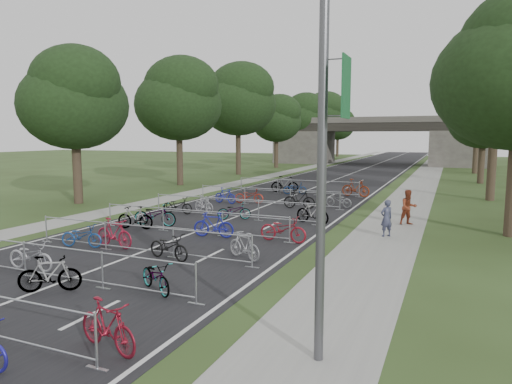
# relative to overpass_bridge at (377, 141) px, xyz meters

# --- Properties ---
(road) EXTENTS (11.00, 140.00, 0.01)m
(road) POSITION_rel_overpass_bridge_xyz_m (0.00, -15.00, -3.53)
(road) COLOR black
(road) RESTS_ON ground
(sidewalk_right) EXTENTS (3.00, 140.00, 0.01)m
(sidewalk_right) POSITION_rel_overpass_bridge_xyz_m (8.00, -15.00, -3.53)
(sidewalk_right) COLOR gray
(sidewalk_right) RESTS_ON ground
(sidewalk_left) EXTENTS (2.00, 140.00, 0.01)m
(sidewalk_left) POSITION_rel_overpass_bridge_xyz_m (-7.50, -15.00, -3.53)
(sidewalk_left) COLOR gray
(sidewalk_left) RESTS_ON ground
(lane_markings) EXTENTS (0.12, 140.00, 0.00)m
(lane_markings) POSITION_rel_overpass_bridge_xyz_m (0.00, -15.00, -3.53)
(lane_markings) COLOR silver
(lane_markings) RESTS_ON ground
(overpass_bridge) EXTENTS (31.00, 8.00, 7.05)m
(overpass_bridge) POSITION_rel_overpass_bridge_xyz_m (0.00, 0.00, 0.00)
(overpass_bridge) COLOR #46423E
(overpass_bridge) RESTS_ON ground
(lamppost) EXTENTS (0.61, 0.65, 8.21)m
(lamppost) POSITION_rel_overpass_bridge_xyz_m (8.33, -63.00, 0.75)
(lamppost) COLOR #4C4C51
(lamppost) RESTS_ON ground
(tree_left_0) EXTENTS (6.72, 6.72, 10.25)m
(tree_left_0) POSITION_rel_overpass_bridge_xyz_m (-11.39, -49.07, 2.96)
(tree_left_0) COLOR #33261C
(tree_left_0) RESTS_ON ground
(tree_left_1) EXTENTS (7.56, 7.56, 11.53)m
(tree_left_1) POSITION_rel_overpass_bridge_xyz_m (-11.39, -37.07, 3.77)
(tree_left_1) COLOR #33261C
(tree_left_1) RESTS_ON ground
(tree_right_1) EXTENTS (8.18, 8.18, 12.47)m
(tree_right_1) POSITION_rel_overpass_bridge_xyz_m (13.11, -37.07, 4.37)
(tree_right_1) COLOR #33261C
(tree_right_1) RESTS_ON ground
(tree_left_2) EXTENTS (8.40, 8.40, 12.81)m
(tree_left_2) POSITION_rel_overpass_bridge_xyz_m (-11.39, -25.07, 4.58)
(tree_left_2) COLOR #33261C
(tree_left_2) RESTS_ON ground
(tree_right_2) EXTENTS (6.16, 6.16, 9.39)m
(tree_right_2) POSITION_rel_overpass_bridge_xyz_m (13.11, -25.07, 2.41)
(tree_right_2) COLOR #33261C
(tree_right_2) RESTS_ON ground
(tree_left_3) EXTENTS (6.72, 6.72, 10.25)m
(tree_left_3) POSITION_rel_overpass_bridge_xyz_m (-11.39, -13.07, 2.96)
(tree_left_3) COLOR #33261C
(tree_left_3) RESTS_ON ground
(tree_right_3) EXTENTS (7.17, 7.17, 10.93)m
(tree_right_3) POSITION_rel_overpass_bridge_xyz_m (13.11, -13.07, 3.39)
(tree_right_3) COLOR #33261C
(tree_right_3) RESTS_ON ground
(tree_left_4) EXTENTS (7.56, 7.56, 11.53)m
(tree_left_4) POSITION_rel_overpass_bridge_xyz_m (-11.39, -1.07, 3.77)
(tree_left_4) COLOR #33261C
(tree_left_4) RESTS_ON ground
(tree_right_4) EXTENTS (8.18, 8.18, 12.47)m
(tree_right_4) POSITION_rel_overpass_bridge_xyz_m (13.11, -1.07, 4.37)
(tree_right_4) COLOR #33261C
(tree_right_4) RESTS_ON ground
(tree_left_5) EXTENTS (8.40, 8.40, 12.81)m
(tree_left_5) POSITION_rel_overpass_bridge_xyz_m (-11.39, 10.93, 4.58)
(tree_left_5) COLOR #33261C
(tree_left_5) RESTS_ON ground
(tree_right_5) EXTENTS (6.16, 6.16, 9.39)m
(tree_right_5) POSITION_rel_overpass_bridge_xyz_m (13.11, 10.93, 2.41)
(tree_right_5) COLOR #33261C
(tree_right_5) RESTS_ON ground
(tree_left_6) EXTENTS (6.72, 6.72, 10.25)m
(tree_left_6) POSITION_rel_overpass_bridge_xyz_m (-11.39, 22.93, 2.96)
(tree_left_6) COLOR #33261C
(tree_left_6) RESTS_ON ground
(tree_right_6) EXTENTS (7.17, 7.17, 10.93)m
(tree_right_6) POSITION_rel_overpass_bridge_xyz_m (13.11, 22.93, 3.39)
(tree_right_6) COLOR #33261C
(tree_right_6) RESTS_ON ground
(barrier_row_1) EXTENTS (9.70, 0.08, 1.10)m
(barrier_row_1) POSITION_rel_overpass_bridge_xyz_m (0.00, -61.40, -2.99)
(barrier_row_1) COLOR #A7AAAF
(barrier_row_1) RESTS_ON ground
(barrier_row_2) EXTENTS (9.70, 0.08, 1.10)m
(barrier_row_2) POSITION_rel_overpass_bridge_xyz_m (0.00, -57.80, -2.99)
(barrier_row_2) COLOR #A7AAAF
(barrier_row_2) RESTS_ON ground
(barrier_row_3) EXTENTS (9.70, 0.08, 1.10)m
(barrier_row_3) POSITION_rel_overpass_bridge_xyz_m (0.00, -54.00, -2.99)
(barrier_row_3) COLOR #A7AAAF
(barrier_row_3) RESTS_ON ground
(barrier_row_4) EXTENTS (9.70, 0.08, 1.10)m
(barrier_row_4) POSITION_rel_overpass_bridge_xyz_m (0.00, -50.00, -2.99)
(barrier_row_4) COLOR #A7AAAF
(barrier_row_4) RESTS_ON ground
(barrier_row_5) EXTENTS (9.70, 0.08, 1.10)m
(barrier_row_5) POSITION_rel_overpass_bridge_xyz_m (0.00, -45.00, -2.99)
(barrier_row_5) COLOR #A7AAAF
(barrier_row_5) RESTS_ON ground
(barrier_row_6) EXTENTS (9.70, 0.08, 1.10)m
(barrier_row_6) POSITION_rel_overpass_bridge_xyz_m (0.00, -39.00, -2.99)
(barrier_row_6) COLOR #A7AAAF
(barrier_row_6) RESTS_ON ground
(bike_3) EXTENTS (1.85, 0.92, 1.07)m
(bike_3) POSITION_rel_overpass_bridge_xyz_m (4.30, -64.35, -3.00)
(bike_3) COLOR maroon
(bike_3) RESTS_ON ground
(bike_5) EXTENTS (1.85, 0.68, 0.96)m
(bike_5) POSITION_rel_overpass_bridge_xyz_m (-1.85, -60.91, -3.05)
(bike_5) COLOR #A8A9B0
(bike_5) RESTS_ON ground
(bike_6) EXTENTS (1.70, 1.32, 1.03)m
(bike_6) POSITION_rel_overpass_bridge_xyz_m (0.38, -62.20, -3.02)
(bike_6) COLOR #A7AAAF
(bike_6) RESTS_ON ground
(bike_7) EXTENTS (1.75, 1.35, 0.88)m
(bike_7) POSITION_rel_overpass_bridge_xyz_m (3.09, -61.02, -3.09)
(bike_7) COLOR #A7AAAF
(bike_7) RESTS_ON ground
(bike_8) EXTENTS (1.80, 0.94, 0.90)m
(bike_8) POSITION_rel_overpass_bridge_xyz_m (-2.62, -57.91, -3.08)
(bike_8) COLOR navy
(bike_8) RESTS_ON ground
(bike_9) EXTENTS (1.97, 0.82, 1.15)m
(bike_9) POSITION_rel_overpass_bridge_xyz_m (-1.41, -57.45, -2.96)
(bike_9) COLOR maroon
(bike_9) RESTS_ON ground
(bike_10) EXTENTS (1.89, 0.98, 0.95)m
(bike_10) POSITION_rel_overpass_bridge_xyz_m (1.53, -58.07, -3.06)
(bike_10) COLOR black
(bike_10) RESTS_ON ground
(bike_11) EXTENTS (1.67, 1.13, 0.98)m
(bike_11) POSITION_rel_overpass_bridge_xyz_m (3.94, -56.98, -3.04)
(bike_11) COLOR #94959B
(bike_11) RESTS_ON ground
(bike_12) EXTENTS (1.85, 0.77, 1.08)m
(bike_12) POSITION_rel_overpass_bridge_xyz_m (-2.93, -54.22, -2.99)
(bike_12) COLOR #A7AAAF
(bike_12) RESTS_ON ground
(bike_13) EXTENTS (2.23, 1.18, 1.11)m
(bike_13) POSITION_rel_overpass_bridge_xyz_m (-2.48, -53.30, -2.98)
(bike_13) COLOR #A7AAAF
(bike_13) RESTS_ON ground
(bike_14) EXTENTS (1.88, 0.74, 1.10)m
(bike_14) POSITION_rel_overpass_bridge_xyz_m (1.28, -54.34, -2.99)
(bike_14) COLOR #1B1E95
(bike_14) RESTS_ON ground
(bike_15) EXTENTS (2.06, 0.83, 1.06)m
(bike_15) POSITION_rel_overpass_bridge_xyz_m (4.30, -53.95, -3.00)
(bike_15) COLOR maroon
(bike_15) RESTS_ON ground
(bike_16) EXTENTS (1.86, 0.79, 0.95)m
(bike_16) POSITION_rel_overpass_bridge_xyz_m (-3.41, -49.90, -3.06)
(bike_16) COLOR black
(bike_16) RESTS_ON ground
(bike_17) EXTENTS (1.70, 1.08, 0.99)m
(bike_17) POSITION_rel_overpass_bridge_xyz_m (-2.16, -49.15, -3.04)
(bike_17) COLOR #ACAAB2
(bike_17) RESTS_ON ground
(bike_18) EXTENTS (1.82, 1.29, 0.91)m
(bike_18) POSITION_rel_overpass_bridge_xyz_m (0.24, -50.21, -3.08)
(bike_18) COLOR #A7AAAF
(bike_18) RESTS_ON ground
(bike_19) EXTENTS (1.94, 1.05, 1.12)m
(bike_19) POSITION_rel_overpass_bridge_xyz_m (4.30, -49.69, -2.97)
(bike_19) COLOR #A7AAAF
(bike_19) RESTS_ON ground
(bike_20) EXTENTS (1.74, 0.80, 1.01)m
(bike_20) POSITION_rel_overpass_bridge_xyz_m (-2.76, -45.35, -3.03)
(bike_20) COLOR navy
(bike_20) RESTS_ON ground
(bike_21) EXTENTS (1.96, 1.09, 0.97)m
(bike_21) POSITION_rel_overpass_bridge_xyz_m (-1.37, -44.68, -3.05)
(bike_21) COLOR maroon
(bike_21) RESTS_ON ground
(bike_22) EXTENTS (1.95, 0.72, 1.15)m
(bike_22) POSITION_rel_overpass_bridge_xyz_m (2.27, -45.51, -2.96)
(bike_22) COLOR black
(bike_22) RESTS_ON ground
(bike_23) EXTENTS (1.76, 0.91, 0.88)m
(bike_23) POSITION_rel_overpass_bridge_xyz_m (4.29, -44.01, -3.09)
(bike_23) COLOR #A2A3A9
(bike_23) RESTS_ON ground
(bike_25) EXTENTS (2.18, 1.02, 1.26)m
(bike_25) POSITION_rel_overpass_bridge_xyz_m (-1.16, -38.46, -2.90)
(bike_25) COLOR #A7AAAF
(bike_25) RESTS_ON ground
(bike_26) EXTENTS (1.82, 1.19, 0.90)m
(bike_26) POSITION_rel_overpass_bridge_xyz_m (-0.11, -39.17, -3.08)
(bike_26) COLOR navy
(bike_26) RESTS_ON ground
(bike_27) EXTENTS (2.17, 1.02, 1.26)m
(bike_27) POSITION_rel_overpass_bridge_xyz_m (4.30, -38.74, -2.91)
(bike_27) COLOR #943215
(bike_27) RESTS_ON ground
(pedestrian_a) EXTENTS (0.69, 0.68, 1.60)m
(pedestrian_a) POSITION_rel_overpass_bridge_xyz_m (8.04, -51.24, -2.73)
(pedestrian_a) COLOR #363951
(pedestrian_a) RESTS_ON ground
(pedestrian_b) EXTENTS (1.05, 0.99, 1.72)m
(pedestrian_b) POSITION_rel_overpass_bridge_xyz_m (8.68, -48.11, -2.67)
(pedestrian_b) COLOR maroon
(pedestrian_b) RESTS_ON ground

